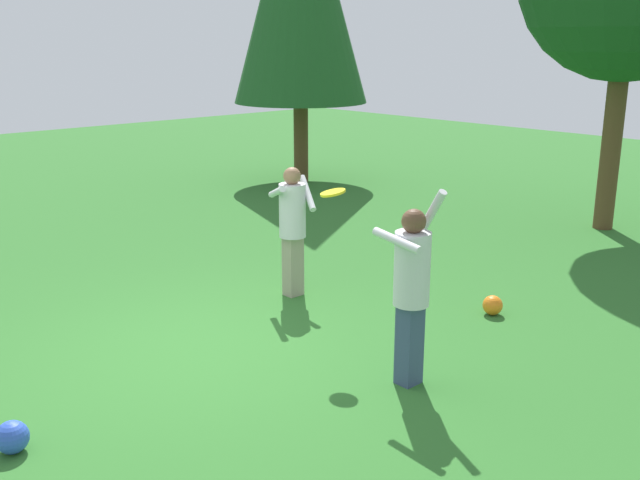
% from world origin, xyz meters
% --- Properties ---
extents(ground_plane, '(40.00, 40.00, 0.00)m').
position_xyz_m(ground_plane, '(0.00, 0.00, 0.00)').
color(ground_plane, '#2D6B28').
extents(person_thrower, '(0.61, 0.53, 1.92)m').
position_xyz_m(person_thrower, '(2.02, 1.07, 1.04)').
color(person_thrower, '#38476B').
rests_on(person_thrower, ground_plane).
extents(person_catcher, '(0.70, 0.67, 1.68)m').
position_xyz_m(person_catcher, '(-0.63, 1.87, 1.00)').
color(person_catcher, gray).
rests_on(person_catcher, ground_plane).
extents(frisbee, '(0.38, 0.38, 0.08)m').
position_xyz_m(frisbee, '(0.81, 1.21, 1.68)').
color(frisbee, yellow).
extents(ball_blue, '(0.27, 0.27, 0.27)m').
position_xyz_m(ball_blue, '(0.66, -2.21, 0.14)').
color(ball_blue, blue).
rests_on(ball_blue, ground_plane).
extents(ball_orange, '(0.24, 0.24, 0.24)m').
position_xyz_m(ball_orange, '(1.54, 3.18, 0.12)').
color(ball_orange, orange).
rests_on(ball_orange, ground_plane).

